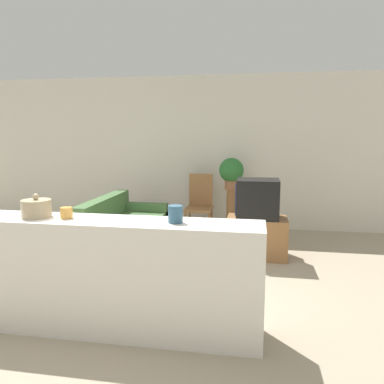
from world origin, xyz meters
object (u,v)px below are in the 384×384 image
Objects in this scene: decorative_bowl at (36,208)px; couch at (124,231)px; wooden_chair at (200,202)px; potted_plant at (231,172)px; television at (257,199)px.

couch is at bearing 91.00° from decorative_bowl.
decorative_bowl is (0.04, -2.19, 0.78)m from couch.
wooden_chair is 0.74m from potted_plant.
wooden_chair is 1.92× the size of potted_plant.
decorative_bowl reaches higher than wooden_chair.
potted_plant is 2.15× the size of decorative_bowl.
couch is 1.98m from television.
couch is 3.06× the size of potted_plant.
television is (1.91, 0.01, 0.54)m from couch.
television is 1.29m from potted_plant.
potted_plant is at bearing 18.39° from wooden_chair.
couch is 6.57× the size of decorative_bowl.
potted_plant is at bearing 67.10° from decorative_bowl.
potted_plant is (0.51, 0.17, 0.51)m from wooden_chair.
couch is at bearing -179.63° from television.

